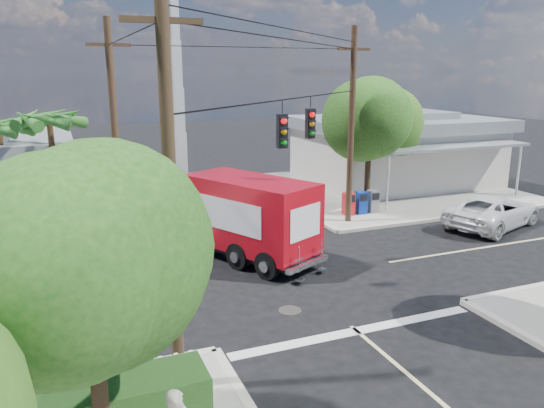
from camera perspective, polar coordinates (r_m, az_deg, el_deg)
ground at (r=18.85m, az=2.31°, el=-7.88°), size 120.00×120.00×0.00m
sidewalk_ne at (r=33.10m, az=11.75°, el=1.62°), size 14.12×14.12×0.14m
road_markings at (r=17.63m, az=4.31°, el=-9.51°), size 32.00×32.00×0.01m
building_ne at (r=34.50m, az=13.19°, el=5.84°), size 11.80×10.20×4.50m
radio_tower at (r=36.76m, az=-10.10°, el=11.68°), size 0.80×0.80×17.00m
tree_sw_front at (r=8.79m, az=-19.21°, el=-4.73°), size 3.88×3.78×6.03m
tree_ne_front at (r=26.99m, az=10.57°, el=9.00°), size 4.21×4.14×6.66m
tree_ne_back at (r=30.30m, az=12.46°, el=8.34°), size 3.77×3.66×5.82m
palm_nw_front at (r=23.49m, az=-22.82°, el=8.10°), size 3.01×3.08×5.59m
utility_poles at (r=18.56m, az=-4.10°, el=6.70°), size 12.00×10.68×9.00m
picket_fence at (r=12.12m, az=-22.35°, el=-18.78°), size 5.94×0.06×1.00m
vending_boxes at (r=26.81m, az=9.54°, el=0.17°), size 1.90×0.50×1.10m
delivery_truck at (r=20.52m, az=-3.68°, el=-1.31°), size 5.13×7.51×3.17m
parked_car at (r=26.61m, az=22.68°, el=-0.69°), size 6.02×4.23×1.53m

